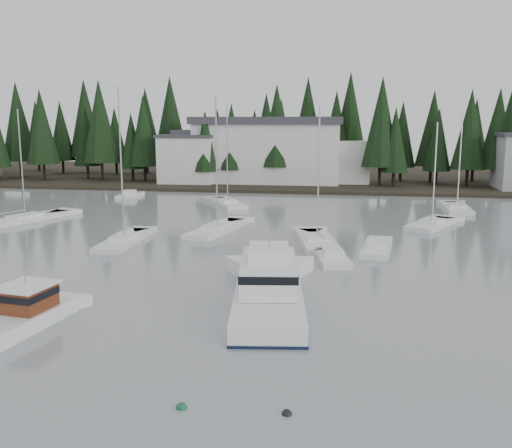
{
  "coord_description": "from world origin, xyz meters",
  "views": [
    {
      "loc": [
        8.32,
        -13.99,
        10.75
      ],
      "look_at": [
        1.14,
        30.95,
        2.5
      ],
      "focal_mm": 40.0,
      "sensor_mm": 36.0,
      "label": 1
    }
  ],
  "objects_px": {
    "lobster_boat_brown": "(10,323)",
    "runabout_3": "(130,196)",
    "sailboat_5": "(457,210)",
    "sailboat_8": "(432,226)",
    "sailboat_2": "(228,204)",
    "sailboat_11": "(317,243)",
    "cabin_cruiser_center": "(269,293)",
    "harbor_inn": "(280,151)",
    "sailboat_9": "(26,221)",
    "house_west": "(189,158)",
    "sailboat_6": "(217,231)",
    "runabout_1": "(377,250)",
    "runabout_4": "(333,260)",
    "sailboat_7": "(124,242)"
  },
  "relations": [
    {
      "from": "runabout_1",
      "to": "runabout_4",
      "type": "distance_m",
      "value": 5.63
    },
    {
      "from": "harbor_inn",
      "to": "sailboat_9",
      "type": "xyz_separation_m",
      "value": [
        -23.13,
        -40.02,
        -5.72
      ]
    },
    {
      "from": "sailboat_11",
      "to": "harbor_inn",
      "type": "bearing_deg",
      "value": -0.32
    },
    {
      "from": "sailboat_11",
      "to": "sailboat_7",
      "type": "bearing_deg",
      "value": 87.05
    },
    {
      "from": "harbor_inn",
      "to": "sailboat_6",
      "type": "relative_size",
      "value": 2.15
    },
    {
      "from": "sailboat_5",
      "to": "sailboat_7",
      "type": "height_order",
      "value": "sailboat_7"
    },
    {
      "from": "sailboat_2",
      "to": "sailboat_11",
      "type": "xyz_separation_m",
      "value": [
        12.74,
        -21.97,
        -0.01
      ]
    },
    {
      "from": "sailboat_5",
      "to": "cabin_cruiser_center",
      "type": "bearing_deg",
      "value": 158.22
    },
    {
      "from": "house_west",
      "to": "runabout_3",
      "type": "distance_m",
      "value": 17.25
    },
    {
      "from": "house_west",
      "to": "sailboat_2",
      "type": "height_order",
      "value": "sailboat_2"
    },
    {
      "from": "sailboat_2",
      "to": "runabout_4",
      "type": "height_order",
      "value": "sailboat_2"
    },
    {
      "from": "sailboat_5",
      "to": "sailboat_8",
      "type": "height_order",
      "value": "sailboat_5"
    },
    {
      "from": "cabin_cruiser_center",
      "to": "sailboat_8",
      "type": "bearing_deg",
      "value": -32.59
    },
    {
      "from": "runabout_4",
      "to": "sailboat_7",
      "type": "bearing_deg",
      "value": 66.81
    },
    {
      "from": "sailboat_8",
      "to": "runabout_3",
      "type": "relative_size",
      "value": 2.17
    },
    {
      "from": "runabout_4",
      "to": "sailboat_8",
      "type": "bearing_deg",
      "value": -40.93
    },
    {
      "from": "runabout_3",
      "to": "sailboat_9",
      "type": "bearing_deg",
      "value": 172.38
    },
    {
      "from": "sailboat_9",
      "to": "sailboat_5",
      "type": "bearing_deg",
      "value": -53.58
    },
    {
      "from": "cabin_cruiser_center",
      "to": "sailboat_11",
      "type": "distance_m",
      "value": 17.92
    },
    {
      "from": "cabin_cruiser_center",
      "to": "runabout_4",
      "type": "xyz_separation_m",
      "value": [
        3.46,
        11.31,
        -0.68
      ]
    },
    {
      "from": "sailboat_8",
      "to": "runabout_3",
      "type": "height_order",
      "value": "sailboat_8"
    },
    {
      "from": "cabin_cruiser_center",
      "to": "runabout_1",
      "type": "height_order",
      "value": "cabin_cruiser_center"
    },
    {
      "from": "house_west",
      "to": "sailboat_8",
      "type": "relative_size",
      "value": 0.85
    },
    {
      "from": "house_west",
      "to": "lobster_boat_brown",
      "type": "distance_m",
      "value": 68.04
    },
    {
      "from": "sailboat_5",
      "to": "runabout_3",
      "type": "height_order",
      "value": "sailboat_5"
    },
    {
      "from": "lobster_boat_brown",
      "to": "cabin_cruiser_center",
      "type": "xyz_separation_m",
      "value": [
        12.68,
        6.17,
        0.34
      ]
    },
    {
      "from": "sailboat_7",
      "to": "runabout_4",
      "type": "distance_m",
      "value": 19.02
    },
    {
      "from": "harbor_inn",
      "to": "runabout_3",
      "type": "distance_m",
      "value": 27.98
    },
    {
      "from": "lobster_boat_brown",
      "to": "sailboat_8",
      "type": "distance_m",
      "value": 42.89
    },
    {
      "from": "lobster_boat_brown",
      "to": "sailboat_11",
      "type": "distance_m",
      "value": 28.06
    },
    {
      "from": "cabin_cruiser_center",
      "to": "harbor_inn",
      "type": "bearing_deg",
      "value": -1.31
    },
    {
      "from": "sailboat_8",
      "to": "sailboat_9",
      "type": "bearing_deg",
      "value": 123.14
    },
    {
      "from": "sailboat_2",
      "to": "runabout_3",
      "type": "height_order",
      "value": "sailboat_2"
    },
    {
      "from": "sailboat_6",
      "to": "sailboat_7",
      "type": "xyz_separation_m",
      "value": [
        -6.97,
        -6.69,
        0.02
      ]
    },
    {
      "from": "cabin_cruiser_center",
      "to": "sailboat_2",
      "type": "height_order",
      "value": "sailboat_2"
    },
    {
      "from": "harbor_inn",
      "to": "cabin_cruiser_center",
      "type": "distance_m",
      "value": 65.0
    },
    {
      "from": "harbor_inn",
      "to": "sailboat_7",
      "type": "height_order",
      "value": "sailboat_7"
    },
    {
      "from": "sailboat_2",
      "to": "runabout_4",
      "type": "relative_size",
      "value": 2.49
    },
    {
      "from": "runabout_3",
      "to": "runabout_4",
      "type": "height_order",
      "value": "same"
    },
    {
      "from": "lobster_boat_brown",
      "to": "runabout_1",
      "type": "relative_size",
      "value": 1.22
    },
    {
      "from": "sailboat_6",
      "to": "sailboat_11",
      "type": "xyz_separation_m",
      "value": [
        10.05,
        -4.27,
        -0.01
      ]
    },
    {
      "from": "sailboat_6",
      "to": "runabout_3",
      "type": "xyz_separation_m",
      "value": [
        -18.11,
        22.95,
        0.06
      ]
    },
    {
      "from": "sailboat_5",
      "to": "sailboat_7",
      "type": "bearing_deg",
      "value": 128.92
    },
    {
      "from": "sailboat_6",
      "to": "sailboat_9",
      "type": "distance_m",
      "value": 22.04
    },
    {
      "from": "sailboat_9",
      "to": "runabout_1",
      "type": "height_order",
      "value": "sailboat_9"
    },
    {
      "from": "cabin_cruiser_center",
      "to": "runabout_3",
      "type": "relative_size",
      "value": 2.53
    },
    {
      "from": "house_west",
      "to": "runabout_1",
      "type": "relative_size",
      "value": 1.33
    },
    {
      "from": "lobster_boat_brown",
      "to": "runabout_3",
      "type": "bearing_deg",
      "value": 22.81
    },
    {
      "from": "sailboat_8",
      "to": "sailboat_11",
      "type": "bearing_deg",
      "value": 160.67
    },
    {
      "from": "sailboat_5",
      "to": "harbor_inn",
      "type": "bearing_deg",
      "value": 47.32
    }
  ]
}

